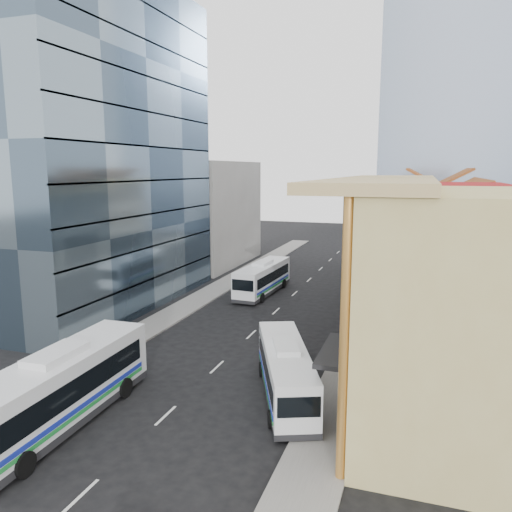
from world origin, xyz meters
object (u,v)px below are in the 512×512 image
(shophouse_tan, at_px, (449,311))
(bus_right, at_px, (286,370))
(office_tower, at_px, (92,147))
(bus_left_near, at_px, (59,388))
(bus_left_far, at_px, (263,277))

(shophouse_tan, relative_size, bus_right, 1.36)
(office_tower, xyz_separation_m, bus_left_near, (12.38, -20.61, -12.97))
(bus_left_near, bearing_deg, office_tower, 119.55)
(shophouse_tan, relative_size, bus_left_near, 1.10)
(office_tower, relative_size, bus_left_far, 2.76)
(bus_left_near, distance_m, bus_right, 12.18)
(shophouse_tan, distance_m, bus_right, 9.55)
(bus_left_far, xyz_separation_m, bus_right, (8.72, -22.83, -0.10))
(office_tower, height_order, bus_right, office_tower)
(bus_right, bearing_deg, office_tower, 126.11)
(bus_left_far, bearing_deg, bus_right, -66.09)
(shophouse_tan, relative_size, office_tower, 0.47)
(bus_left_near, xyz_separation_m, bus_left_far, (1.40, 29.60, -0.29))
(office_tower, distance_m, bus_left_far, 21.13)
(shophouse_tan, bearing_deg, bus_left_near, -160.46)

